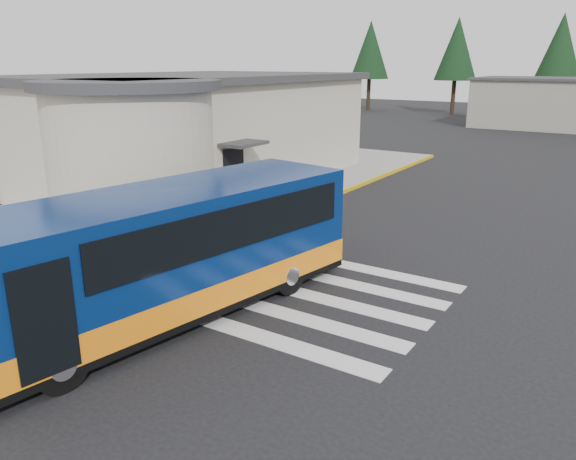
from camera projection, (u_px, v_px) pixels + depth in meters
The scene contains 9 objects.
ground at pixel (311, 282), 14.59m from camera, with size 140.00×140.00×0.00m, color black.
sidewalk at pixel (170, 203), 22.48m from camera, with size 10.00×34.00×0.15m, color gray.
curb_strip at pixel (271, 221), 19.90m from camera, with size 0.12×34.00×0.16m, color gold.
station_building at pixel (183, 130), 25.06m from camera, with size 12.70×18.70×4.80m.
crosswalk at pixel (278, 287), 14.21m from camera, with size 8.00×5.35×0.01m.
transit_bus at pixel (165, 258), 12.28m from camera, with size 4.63×10.36×2.85m.
pedestrian_a at pixel (121, 223), 16.46m from camera, with size 0.59×0.39×1.62m, color black.
pedestrian_b at pixel (127, 220), 16.86m from camera, with size 0.75×0.58×1.54m, color black.
bollard at pixel (11, 283), 12.66m from camera, with size 0.09×0.09×1.10m, color black.
Camera 1 is at (6.90, -11.72, 5.49)m, focal length 35.00 mm.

